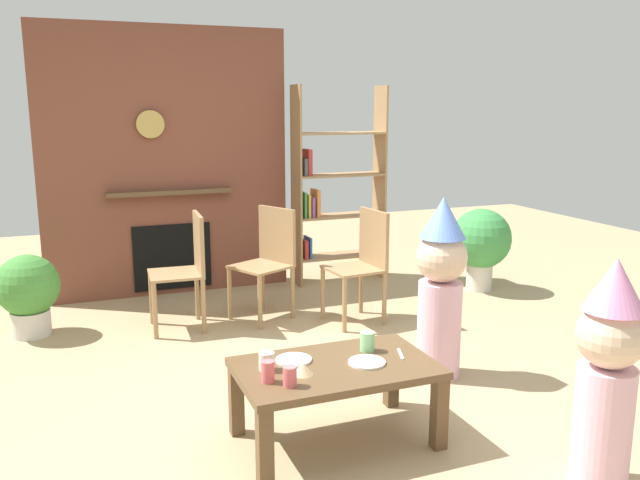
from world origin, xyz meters
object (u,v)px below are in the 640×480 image
paper_cup_center (268,372)px  dining_chair_left (187,264)px  coffee_table (336,377)px  potted_plant_short (28,290)px  birthday_cake_slice (303,368)px  bookshelf (333,192)px  paper_cup_near_right (367,341)px  dining_chair_right (364,259)px  potted_plant_tall (481,242)px  paper_plate_front (294,360)px  child_with_cone_hat (608,369)px  paper_plate_rear (367,362)px  paper_cup_near_left (290,376)px  child_in_pink (441,283)px  dining_chair_middle (269,256)px  paper_cup_far_left (267,361)px

paper_cup_center → dining_chair_left: size_ratio=0.12×
coffee_table → potted_plant_short: (-1.53, 2.31, 0.00)m
coffee_table → birthday_cake_slice: birthday_cake_slice is taller
bookshelf → coffee_table: bookshelf is taller
bookshelf → dining_chair_left: bearing=-150.6°
coffee_table → paper_cup_near_right: size_ratio=9.52×
birthday_cake_slice → dining_chair_right: dining_chair_right is taller
paper_cup_near_right → dining_chair_left: bearing=107.5°
paper_cup_center → potted_plant_tall: bearing=38.7°
paper_plate_front → child_with_cone_hat: child_with_cone_hat is taller
potted_plant_tall → potted_plant_short: size_ratio=1.24×
paper_cup_center → dining_chair_right: dining_chair_right is taller
paper_plate_rear → potted_plant_tall: size_ratio=0.25×
bookshelf → potted_plant_short: size_ratio=3.05×
paper_cup_near_right → potted_plant_short: size_ratio=0.17×
paper_cup_near_left → birthday_cake_slice: size_ratio=0.97×
dining_chair_left → dining_chair_right: bearing=168.9°
paper_cup_near_left → potted_plant_tall: 3.50m
child_with_cone_hat → birthday_cake_slice: bearing=7.0°
bookshelf → paper_plate_front: 3.17m
paper_plate_rear → dining_chair_right: dining_chair_right is taller
child_in_pink → potted_plant_short: child_in_pink is taller
bookshelf → child_in_pink: (-0.26, -2.40, -0.27)m
potted_plant_tall → birthday_cake_slice: bearing=-139.7°
paper_cup_near_right → dining_chair_right: 1.75m
child_in_pink → dining_chair_right: (0.01, 1.17, -0.10)m
birthday_cake_slice → paper_cup_near_left: bearing=-134.5°
potted_plant_short → child_in_pink: bearing=-35.6°
coffee_table → potted_plant_tall: 3.18m
dining_chair_middle → potted_plant_short: dining_chair_middle is taller
potted_plant_short → coffee_table: bearing=-56.5°
bookshelf → coffee_table: bearing=-112.3°
paper_cup_near_left → potted_plant_tall: potted_plant_tall is taller
paper_cup_far_left → child_in_pink: (1.29, 0.48, 0.15)m
paper_cup_far_left → dining_chair_right: (1.30, 1.64, 0.05)m
child_with_cone_hat → dining_chair_right: child_with_cone_hat is taller
potted_plant_short → child_with_cone_hat: bearing=-51.4°
paper_plate_front → potted_plant_tall: potted_plant_tall is taller
child_in_pink → dining_chair_left: (-1.32, 1.51, -0.10)m
paper_plate_front → child_with_cone_hat: bearing=-39.3°
child_in_pink → paper_plate_front: bearing=-9.6°
paper_cup_near_right → paper_plate_rear: paper_cup_near_right is taller
paper_cup_near_right → paper_plate_rear: size_ratio=0.55×
paper_plate_front → dining_chair_middle: dining_chair_middle is taller
paper_cup_near_right → dining_chair_left: 2.03m
birthday_cake_slice → child_with_cone_hat: (1.16, -0.76, 0.12)m
paper_cup_far_left → child_with_cone_hat: child_with_cone_hat is taller
paper_plate_rear → dining_chair_middle: dining_chair_middle is taller
birthday_cake_slice → paper_cup_center: bearing=-172.9°
paper_cup_near_left → dining_chair_right: (1.26, 1.86, 0.04)m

